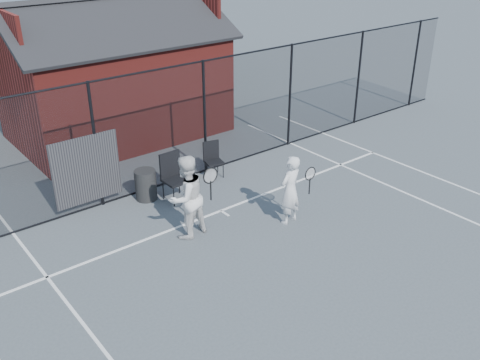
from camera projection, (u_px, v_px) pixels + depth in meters
ground at (313, 271)px, 10.32m from camera, size 80.00×80.00×0.00m
court_lines at (367, 306)px, 9.38m from camera, size 11.02×18.00×0.01m
fence at (161, 131)px, 13.01m from camera, size 22.04×3.00×3.00m
clubhouse at (115, 83)px, 16.20m from camera, size 6.50×4.36×4.19m
player_front at (290, 190)px, 11.64m from camera, size 0.74×0.57×1.59m
player_back at (186, 197)px, 11.09m from camera, size 1.03×0.81×1.83m
chair_left at (214, 160)px, 13.88m from camera, size 0.53×0.54×0.91m
chair_right at (176, 178)px, 12.66m from camera, size 0.57×0.59×1.15m
waste_bin at (146, 185)px, 12.79m from camera, size 0.53×0.53×0.75m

